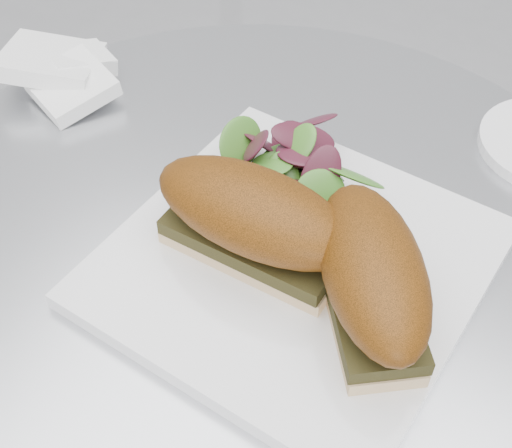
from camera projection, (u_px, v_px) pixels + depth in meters
The scene contains 6 objects.
table at pixel (254, 387), 0.80m from camera, with size 0.70×0.70×0.73m.
plate at pixel (295, 263), 0.59m from camera, with size 0.29×0.29×0.02m, color white.
sandwich_left at pixel (254, 219), 0.56m from camera, with size 0.18×0.09×0.08m.
sandwich_right at pixel (371, 276), 0.52m from camera, with size 0.15×0.18×0.08m.
salad at pixel (300, 159), 0.63m from camera, with size 0.12×0.12×0.05m, color #42882C, non-canonical shape.
napkin at pixel (63, 83), 0.76m from camera, with size 0.13×0.13×0.02m, color white, non-canonical shape.
Camera 1 is at (0.18, -0.36, 1.20)m, focal length 50.00 mm.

